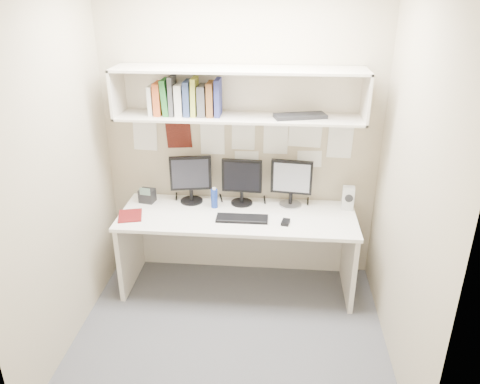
# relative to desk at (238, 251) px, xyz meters

# --- Properties ---
(floor) EXTENTS (2.40, 2.00, 0.01)m
(floor) POSITION_rel_desk_xyz_m (0.00, -0.65, -0.37)
(floor) COLOR #4D4D53
(floor) RESTS_ON ground
(wall_back) EXTENTS (2.40, 0.02, 2.60)m
(wall_back) POSITION_rel_desk_xyz_m (0.00, 0.35, 0.93)
(wall_back) COLOR tan
(wall_back) RESTS_ON ground
(wall_front) EXTENTS (2.40, 0.02, 2.60)m
(wall_front) POSITION_rel_desk_xyz_m (0.00, -1.65, 0.93)
(wall_front) COLOR tan
(wall_front) RESTS_ON ground
(wall_left) EXTENTS (0.02, 2.00, 2.60)m
(wall_left) POSITION_rel_desk_xyz_m (-1.20, -0.65, 0.93)
(wall_left) COLOR tan
(wall_left) RESTS_ON ground
(wall_right) EXTENTS (0.02, 2.00, 2.60)m
(wall_right) POSITION_rel_desk_xyz_m (1.20, -0.65, 0.93)
(wall_right) COLOR tan
(wall_right) RESTS_ON ground
(desk) EXTENTS (2.00, 0.70, 0.73)m
(desk) POSITION_rel_desk_xyz_m (0.00, 0.00, 0.00)
(desk) COLOR white
(desk) RESTS_ON floor
(overhead_hutch) EXTENTS (2.00, 0.38, 0.40)m
(overhead_hutch) POSITION_rel_desk_xyz_m (0.00, 0.21, 1.35)
(overhead_hutch) COLOR beige
(overhead_hutch) RESTS_ON wall_back
(pinned_papers) EXTENTS (1.92, 0.01, 0.48)m
(pinned_papers) POSITION_rel_desk_xyz_m (0.00, 0.34, 0.88)
(pinned_papers) COLOR white
(pinned_papers) RESTS_ON wall_back
(monitor_left) EXTENTS (0.36, 0.20, 0.42)m
(monitor_left) POSITION_rel_desk_xyz_m (-0.43, 0.22, 0.60)
(monitor_left) COLOR black
(monitor_left) RESTS_ON desk
(monitor_center) EXTENTS (0.35, 0.19, 0.41)m
(monitor_center) POSITION_rel_desk_xyz_m (0.02, 0.22, 0.59)
(monitor_center) COLOR black
(monitor_center) RESTS_ON desk
(monitor_right) EXTENTS (0.36, 0.20, 0.42)m
(monitor_right) POSITION_rel_desk_xyz_m (0.45, 0.22, 0.59)
(monitor_right) COLOR #A5A5AA
(monitor_right) RESTS_ON desk
(keyboard) EXTENTS (0.43, 0.15, 0.02)m
(keyboard) POSITION_rel_desk_xyz_m (0.05, -0.10, 0.37)
(keyboard) COLOR black
(keyboard) RESTS_ON desk
(mouse) EXTENTS (0.08, 0.11, 0.03)m
(mouse) POSITION_rel_desk_xyz_m (0.41, -0.15, 0.38)
(mouse) COLOR black
(mouse) RESTS_ON desk
(speaker) EXTENTS (0.11, 0.11, 0.20)m
(speaker) POSITION_rel_desk_xyz_m (0.94, 0.19, 0.46)
(speaker) COLOR beige
(speaker) RESTS_ON desk
(blue_bottle) EXTENTS (0.06, 0.06, 0.18)m
(blue_bottle) POSITION_rel_desk_xyz_m (-0.21, 0.11, 0.45)
(blue_bottle) COLOR navy
(blue_bottle) RESTS_ON desk
(maroon_notebook) EXTENTS (0.24, 0.27, 0.01)m
(maroon_notebook) POSITION_rel_desk_xyz_m (-0.90, -0.12, 0.37)
(maroon_notebook) COLOR #601011
(maroon_notebook) RESTS_ON desk
(desk_phone) EXTENTS (0.15, 0.14, 0.16)m
(desk_phone) POSITION_rel_desk_xyz_m (-0.83, 0.17, 0.42)
(desk_phone) COLOR black
(desk_phone) RESTS_ON desk
(book_stack) EXTENTS (0.58, 0.19, 0.31)m
(book_stack) POSITION_rel_desk_xyz_m (-0.43, 0.16, 1.31)
(book_stack) COLOR beige
(book_stack) RESTS_ON overhead_hutch
(hutch_tray) EXTENTS (0.44, 0.26, 0.03)m
(hutch_tray) POSITION_rel_desk_xyz_m (0.49, 0.14, 1.19)
(hutch_tray) COLOR black
(hutch_tray) RESTS_ON overhead_hutch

